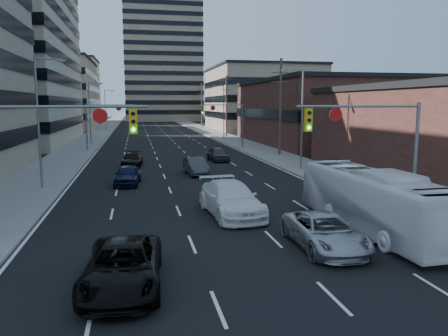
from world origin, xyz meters
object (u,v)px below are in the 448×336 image
white_van (231,199)px  transit_bus (373,201)px  silver_suv (325,232)px  black_pickup (123,266)px  sedan_blue (128,175)px

white_van → transit_bus: transit_bus is taller
white_van → silver_suv: 6.64m
black_pickup → white_van: bearing=61.3°
silver_suv → transit_bus: size_ratio=0.49×
white_van → transit_bus: size_ratio=0.58×
white_van → silver_suv: size_ratio=1.19×
black_pickup → silver_suv: black_pickup is taller
sedan_blue → silver_suv: bearing=-57.5°
black_pickup → white_van: (5.42, 8.48, 0.15)m
white_van → sedan_blue: white_van is taller
silver_suv → sedan_blue: size_ratio=1.20×
black_pickup → silver_suv: size_ratio=1.03×
silver_suv → sedan_blue: (-8.17, 16.32, 0.01)m
white_van → transit_bus: bearing=-40.7°
transit_bus → sedan_blue: bearing=126.7°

